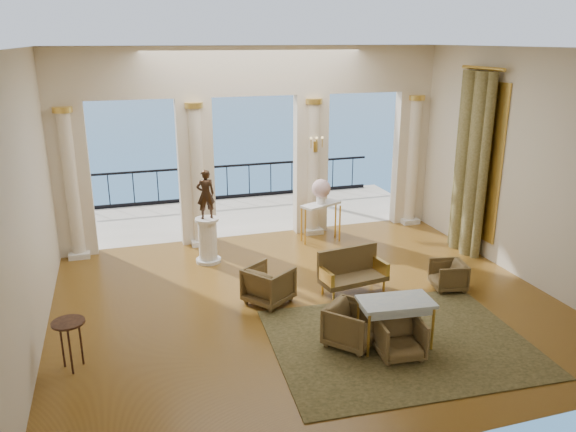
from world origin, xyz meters
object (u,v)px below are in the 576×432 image
object	(u,v)px
armchair_c	(448,274)
pedestal	(208,241)
armchair_a	(352,323)
armchair_b	(400,336)
armchair_d	(269,283)
side_table	(69,328)
settee	(351,271)
statue	(206,194)
console_table	(321,210)
game_table	(396,305)

from	to	relation	value
armchair_c	pedestal	distance (m)	5.02
armchair_a	armchair_b	bearing A→B (deg)	-84.43
armchair_b	armchair_c	distance (m)	2.78
armchair_a	armchair_d	distance (m)	2.03
armchair_c	armchair_d	size ratio (longest dim) A/B	0.81
armchair_d	side_table	distance (m)	3.57
armchair_b	settee	xyz separation A→B (m)	(0.22, 2.34, 0.08)
armchair_d	statue	world-z (taller)	statue
armchair_d	armchair_c	bearing A→B (deg)	-133.64
console_table	armchair_a	bearing A→B (deg)	-128.54
statue	armchair_a	bearing A→B (deg)	106.42
armchair_c	side_table	size ratio (longest dim) A/B	0.81
console_table	pedestal	bearing A→B (deg)	166.67
armchair_c	armchair_a	bearing A→B (deg)	-51.50
console_table	armchair_d	bearing A→B (deg)	-150.24
armchair_d	game_table	world-z (taller)	game_table
side_table	statue	bearing A→B (deg)	53.62
settee	pedestal	world-z (taller)	pedestal
armchair_a	pedestal	world-z (taller)	pedestal
armchair_b	statue	size ratio (longest dim) A/B	0.65
settee	statue	world-z (taller)	statue
armchair_a	side_table	world-z (taller)	side_table
armchair_d	pedestal	size ratio (longest dim) A/B	0.77
armchair_c	pedestal	bearing A→B (deg)	-112.37
armchair_b	console_table	size ratio (longest dim) A/B	0.65
settee	console_table	xyz separation A→B (m)	(0.43, 2.82, 0.35)
armchair_a	armchair_c	bearing A→B (deg)	-13.67
armchair_b	side_table	distance (m)	4.88
settee	console_table	world-z (taller)	console_table
armchair_c	armchair_b	bearing A→B (deg)	-36.49
game_table	console_table	xyz separation A→B (m)	(0.57, 4.86, 0.07)
armchair_a	game_table	distance (m)	0.74
settee	game_table	world-z (taller)	settee
armchair_d	game_table	size ratio (longest dim) A/B	0.64
armchair_b	game_table	distance (m)	0.47
armchair_b	statue	xyz separation A→B (m)	(-2.14, 4.64, 1.18)
armchair_a	console_table	size ratio (longest dim) A/B	0.71
armchair_b	armchair_d	world-z (taller)	armchair_d
settee	pedestal	distance (m)	3.29
game_table	statue	world-z (taller)	statue
armchair_d	settee	bearing A→B (deg)	-126.41
armchair_b	statue	distance (m)	5.24
statue	game_table	bearing A→B (deg)	112.41
armchair_c	game_table	distance (m)	2.56
armchair_a	settee	size ratio (longest dim) A/B	0.55
armchair_c	settee	world-z (taller)	settee
armchair_a	console_table	world-z (taller)	console_table
armchair_b	side_table	world-z (taller)	side_table
armchair_d	side_table	size ratio (longest dim) A/B	1.00
game_table	pedestal	world-z (taller)	pedestal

